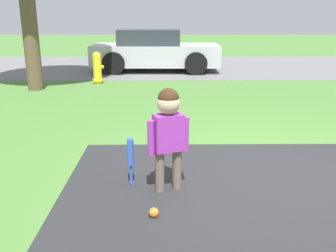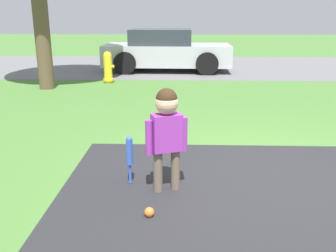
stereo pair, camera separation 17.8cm
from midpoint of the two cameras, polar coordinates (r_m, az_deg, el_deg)
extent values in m
plane|color=#477533|center=(4.44, 13.67, -7.08)|extent=(60.00, 60.00, 0.00)
cube|color=slate|center=(13.34, 4.08, 9.14)|extent=(40.00, 6.00, 0.01)
cylinder|color=#6B5B4C|center=(3.83, -2.60, -6.96)|extent=(0.09, 0.09, 0.44)
cylinder|color=#6B5B4C|center=(3.88, 0.05, -6.58)|extent=(0.09, 0.09, 0.44)
cube|color=purple|center=(3.71, -1.30, -1.02)|extent=(0.33, 0.25, 0.37)
cylinder|color=purple|center=(3.67, -3.99, -1.83)|extent=(0.07, 0.07, 0.35)
cylinder|color=purple|center=(3.78, 1.31, -1.22)|extent=(0.07, 0.07, 0.35)
sphere|color=#D8AD8C|center=(3.63, -1.33, 3.53)|extent=(0.23, 0.23, 0.23)
sphere|color=#382314|center=(3.62, -1.34, 4.14)|extent=(0.21, 0.21, 0.21)
sphere|color=blue|center=(4.08, -6.86, -8.60)|extent=(0.04, 0.04, 0.04)
cylinder|color=blue|center=(4.04, -6.90, -7.39)|extent=(0.03, 0.03, 0.23)
cylinder|color=blue|center=(3.94, -7.03, -4.04)|extent=(0.07, 0.07, 0.28)
sphere|color=blue|center=(3.90, -7.10, -2.13)|extent=(0.07, 0.07, 0.07)
sphere|color=orange|center=(3.45, -3.67, -13.04)|extent=(0.09, 0.09, 0.09)
cylinder|color=yellow|center=(10.04, -11.21, 8.41)|extent=(0.22, 0.22, 0.72)
sphere|color=yellow|center=(9.99, -11.33, 10.45)|extent=(0.21, 0.21, 0.21)
cylinder|color=yellow|center=(10.08, -11.13, 6.88)|extent=(0.27, 0.27, 0.06)
cylinder|color=yellow|center=(10.01, -10.56, 8.84)|extent=(0.10, 0.08, 0.08)
cube|color=#B7B7BC|center=(12.15, -2.29, 10.81)|extent=(4.00, 1.86, 0.64)
cube|color=#2D333D|center=(12.12, -3.28, 13.43)|extent=(1.93, 1.60, 0.48)
cylinder|color=black|center=(13.06, 3.39, 10.47)|extent=(0.68, 0.19, 0.67)
cylinder|color=black|center=(11.28, 3.83, 9.47)|extent=(0.68, 0.19, 0.67)
cylinder|color=black|center=(13.17, -7.52, 10.41)|extent=(0.68, 0.19, 0.67)
cylinder|color=black|center=(11.41, -8.75, 9.40)|extent=(0.68, 0.19, 0.67)
cylinder|color=brown|center=(9.49, -21.12, 16.58)|extent=(0.36, 0.36, 3.81)
camera|label=1|loc=(0.09, -91.24, -0.37)|focal=40.00mm
camera|label=2|loc=(0.09, 88.76, 0.37)|focal=40.00mm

